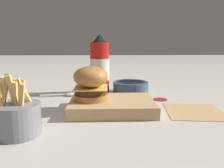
{
  "coord_description": "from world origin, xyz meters",
  "views": [
    {
      "loc": [
        -0.03,
        -0.6,
        0.21
      ],
      "look_at": [
        -0.01,
        0.05,
        0.09
      ],
      "focal_mm": 35.0,
      "sensor_mm": 36.0,
      "label": 1
    }
  ],
  "objects_px": {
    "fries_basket": "(17,117)",
    "spoon": "(68,94)",
    "side_bowl": "(131,87)",
    "burger": "(91,83)",
    "ketchup_bottle": "(100,67)",
    "serving_board": "(112,105)"
  },
  "relations": [
    {
      "from": "fries_basket",
      "to": "spoon",
      "type": "xyz_separation_m",
      "value": [
        0.05,
        0.37,
        -0.03
      ]
    },
    {
      "from": "fries_basket",
      "to": "side_bowl",
      "type": "xyz_separation_m",
      "value": [
        0.31,
        0.41,
        -0.02
      ]
    },
    {
      "from": "burger",
      "to": "ketchup_bottle",
      "type": "bearing_deg",
      "value": 84.85
    },
    {
      "from": "serving_board",
      "to": "side_bowl",
      "type": "bearing_deg",
      "value": 70.28
    },
    {
      "from": "ketchup_bottle",
      "to": "fries_basket",
      "type": "relative_size",
      "value": 1.71
    },
    {
      "from": "serving_board",
      "to": "ketchup_bottle",
      "type": "relative_size",
      "value": 1.06
    },
    {
      "from": "burger",
      "to": "spoon",
      "type": "relative_size",
      "value": 0.74
    },
    {
      "from": "ketchup_bottle",
      "to": "burger",
      "type": "bearing_deg",
      "value": -95.15
    },
    {
      "from": "serving_board",
      "to": "fries_basket",
      "type": "relative_size",
      "value": 1.8
    },
    {
      "from": "burger",
      "to": "serving_board",
      "type": "bearing_deg",
      "value": -5.54
    },
    {
      "from": "ketchup_bottle",
      "to": "spoon",
      "type": "height_order",
      "value": "ketchup_bottle"
    },
    {
      "from": "burger",
      "to": "spoon",
      "type": "xyz_separation_m",
      "value": [
        -0.11,
        0.19,
        -0.08
      ]
    },
    {
      "from": "burger",
      "to": "side_bowl",
      "type": "height_order",
      "value": "burger"
    },
    {
      "from": "side_bowl",
      "to": "spoon",
      "type": "height_order",
      "value": "side_bowl"
    },
    {
      "from": "serving_board",
      "to": "spoon",
      "type": "height_order",
      "value": "serving_board"
    },
    {
      "from": "burger",
      "to": "fries_basket",
      "type": "relative_size",
      "value": 0.75
    },
    {
      "from": "serving_board",
      "to": "spoon",
      "type": "xyz_separation_m",
      "value": [
        -0.17,
        0.2,
        -0.01
      ]
    },
    {
      "from": "serving_board",
      "to": "side_bowl",
      "type": "distance_m",
      "value": 0.26
    },
    {
      "from": "burger",
      "to": "fries_basket",
      "type": "height_order",
      "value": "fries_basket"
    },
    {
      "from": "burger",
      "to": "side_bowl",
      "type": "xyz_separation_m",
      "value": [
        0.15,
        0.24,
        -0.06
      ]
    },
    {
      "from": "fries_basket",
      "to": "side_bowl",
      "type": "distance_m",
      "value": 0.52
    },
    {
      "from": "ketchup_bottle",
      "to": "side_bowl",
      "type": "bearing_deg",
      "value": -3.3
    }
  ]
}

